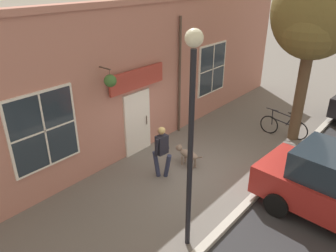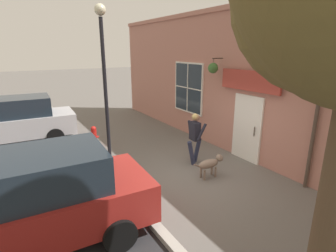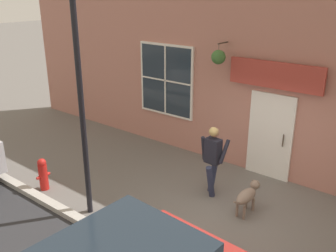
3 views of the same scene
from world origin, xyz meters
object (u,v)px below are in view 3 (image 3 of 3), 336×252
(dog_on_leash, at_px, (248,195))
(fire_hydrant, at_px, (43,174))
(pedestrian_walking, at_px, (213,155))
(street_lamp, at_px, (78,66))

(dog_on_leash, height_order, fire_hydrant, fire_hydrant)
(pedestrian_walking, distance_m, street_lamp, 3.43)
(dog_on_leash, relative_size, fire_hydrant, 1.37)
(dog_on_leash, relative_size, street_lamp, 0.23)
(pedestrian_walking, distance_m, fire_hydrant, 3.89)
(pedestrian_walking, relative_size, street_lamp, 0.35)
(pedestrian_walking, xyz_separation_m, street_lamp, (2.18, -1.61, 2.10))
(fire_hydrant, bearing_deg, pedestrian_walking, 125.03)
(fire_hydrant, bearing_deg, dog_on_leash, 116.18)
(dog_on_leash, distance_m, fire_hydrant, 4.59)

